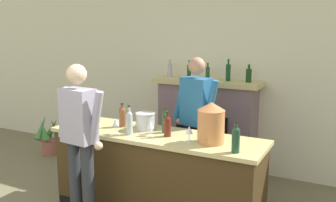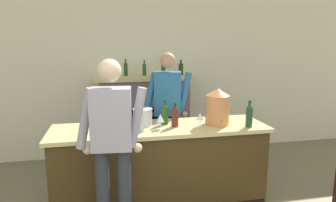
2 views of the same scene
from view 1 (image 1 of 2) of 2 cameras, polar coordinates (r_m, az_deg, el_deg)
wall_back_panel at (r=5.82m, az=5.69°, el=3.42°), size 12.00×0.07×2.75m
bar_counter at (r=4.41m, az=-1.84°, el=-11.02°), size 2.50×0.72×0.97m
fireplace_stone at (r=5.66m, az=5.93°, el=-3.65°), size 1.60×0.52×1.71m
potted_plant_corner at (r=6.77m, az=-17.70°, el=-5.19°), size 0.43×0.41×0.69m
person_customer at (r=4.06m, az=-13.27°, el=-5.70°), size 0.66×0.33×1.79m
person_bartender at (r=4.70m, az=4.23°, el=-3.06°), size 0.65×0.37×1.80m
copper_dispenser at (r=3.88m, az=6.58°, el=-3.30°), size 0.29×0.32×0.43m
ice_bucket_steel at (r=4.40m, az=-3.47°, el=-3.10°), size 0.23×0.23×0.20m
wine_bottle_rose_blush at (r=4.55m, az=-6.97°, el=-2.28°), size 0.08×0.08×0.29m
wine_bottle_merlot_tall at (r=4.11m, az=-0.09°, el=-3.72°), size 0.08×0.08×0.27m
wine_bottle_cabernet_heavy at (r=4.26m, az=-0.42°, el=-3.15°), size 0.08×0.08×0.28m
wine_bottle_riesling_slim at (r=3.64m, az=10.29°, el=-5.65°), size 0.08×0.08×0.31m
wine_bottle_port_short at (r=4.20m, az=-5.91°, el=-3.17°), size 0.07×0.07×0.33m
wine_glass_near_bucket at (r=4.15m, az=-2.74°, el=-3.65°), size 0.09×0.09×0.17m
wine_glass_front_right at (r=4.24m, az=-7.96°, el=-3.27°), size 0.08×0.08×0.19m
wine_glass_back_row at (r=3.95m, az=3.25°, el=-4.49°), size 0.08×0.08×0.16m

